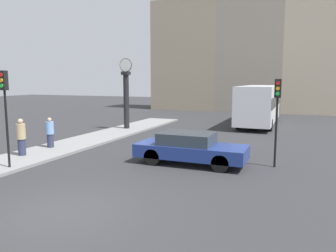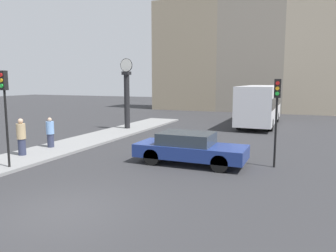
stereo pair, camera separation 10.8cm
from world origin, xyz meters
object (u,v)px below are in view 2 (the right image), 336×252
object	(u,v)px
traffic_light_near	(5,99)
pedestrian_blue_stripe	(50,133)
street_clock	(127,96)
pedestrian_tan_coat	(21,137)
sedan_car	(190,148)
traffic_light_far	(277,105)
bus_distant	(260,103)

from	to	relation	value
traffic_light_near	pedestrian_blue_stripe	bearing A→B (deg)	108.56
street_clock	pedestrian_tan_coat	bearing A→B (deg)	-91.19
pedestrian_blue_stripe	street_clock	bearing A→B (deg)	87.93
sedan_car	traffic_light_far	xyz separation A→B (m)	(3.46, 0.83, 1.92)
street_clock	pedestrian_blue_stripe	size ratio (longest dim) A/B	3.23
pedestrian_tan_coat	traffic_light_near	bearing A→B (deg)	-56.64
street_clock	pedestrian_blue_stripe	bearing A→B (deg)	-92.07
street_clock	traffic_light_far	bearing A→B (deg)	-32.24
pedestrian_tan_coat	pedestrian_blue_stripe	distance (m)	1.98
pedestrian_blue_stripe	bus_distant	bearing A→B (deg)	57.18
traffic_light_near	pedestrian_tan_coat	size ratio (longest dim) A/B	2.23
traffic_light_near	traffic_light_far	xyz separation A→B (m)	(9.89, 4.55, -0.26)
traffic_light_far	pedestrian_tan_coat	bearing A→B (deg)	-166.13
traffic_light_far	pedestrian_blue_stripe	world-z (taller)	traffic_light_far
traffic_light_far	street_clock	size ratio (longest dim) A/B	0.72
bus_distant	pedestrian_blue_stripe	distance (m)	16.53
bus_distant	street_clock	world-z (taller)	street_clock
traffic_light_far	pedestrian_tan_coat	xyz separation A→B (m)	(-11.08, -2.74, -1.64)
bus_distant	sedan_car	bearing A→B (deg)	-95.10
pedestrian_tan_coat	sedan_car	bearing A→B (deg)	14.04
bus_distant	traffic_light_near	xyz separation A→B (m)	(-7.67, -17.66, 1.08)
bus_distant	traffic_light_near	distance (m)	19.28
sedan_car	traffic_light_near	world-z (taller)	traffic_light_near
traffic_light_near	traffic_light_far	distance (m)	10.89
bus_distant	traffic_light_far	world-z (taller)	traffic_light_far
sedan_car	traffic_light_far	distance (m)	4.04
street_clock	sedan_car	bearing A→B (deg)	-46.01
traffic_light_near	pedestrian_tan_coat	world-z (taller)	traffic_light_near
sedan_car	traffic_light_far	world-z (taller)	traffic_light_far
sedan_car	pedestrian_blue_stripe	distance (m)	7.71
traffic_light_near	street_clock	world-z (taller)	street_clock
bus_distant	pedestrian_tan_coat	world-z (taller)	bus_distant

